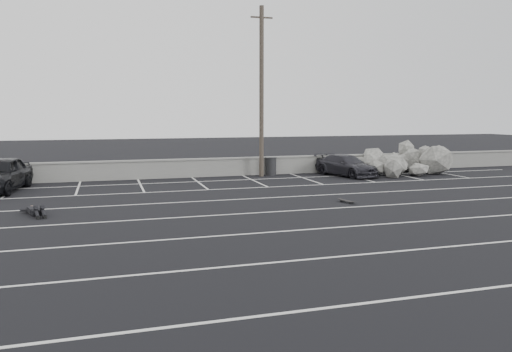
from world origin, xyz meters
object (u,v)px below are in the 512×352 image
object	(u,v)px
person	(34,208)
skateboard	(347,201)
car_right	(346,165)
riprap_pile	(398,162)
utility_pole	(262,92)
trash_bin	(271,166)

from	to	relation	value
person	skateboard	xyz separation A→B (m)	(11.90, -1.25, -0.15)
car_right	person	xyz separation A→B (m)	(-15.97, -6.80, -0.39)
car_right	skateboard	xyz separation A→B (m)	(-4.07, -8.05, -0.54)
skateboard	riprap_pile	bearing A→B (deg)	31.11
person	skateboard	size ratio (longest dim) A/B	3.06
riprap_pile	skateboard	world-z (taller)	riprap_pile
utility_pole	car_right	bearing A→B (deg)	-14.10
person	skateboard	distance (m)	11.97
trash_bin	riprap_pile	bearing A→B (deg)	-9.15
car_right	person	world-z (taller)	car_right
trash_bin	person	bearing A→B (deg)	-144.69
car_right	riprap_pile	bearing A→B (deg)	-11.26
trash_bin	skateboard	bearing A→B (deg)	-89.79
car_right	person	distance (m)	17.36
car_right	riprap_pile	world-z (taller)	riprap_pile
riprap_pile	person	xyz separation A→B (m)	(-19.65, -7.15, -0.45)
riprap_pile	skateboard	bearing A→B (deg)	-132.66
skateboard	trash_bin	bearing A→B (deg)	73.98
car_right	utility_pole	distance (m)	6.53
utility_pole	trash_bin	xyz separation A→B (m)	(0.71, 0.40, -4.32)
trash_bin	skateboard	size ratio (longest dim) A/B	1.33
riprap_pile	car_right	bearing A→B (deg)	-174.45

